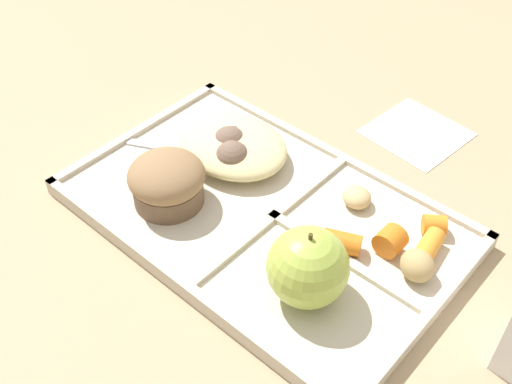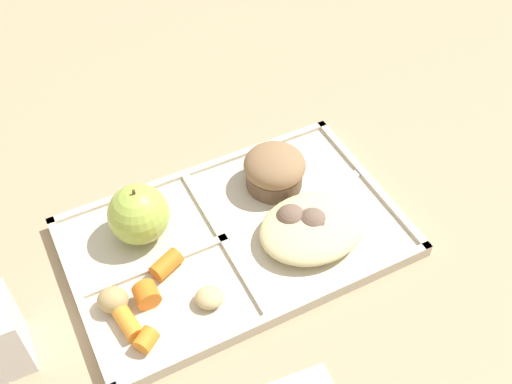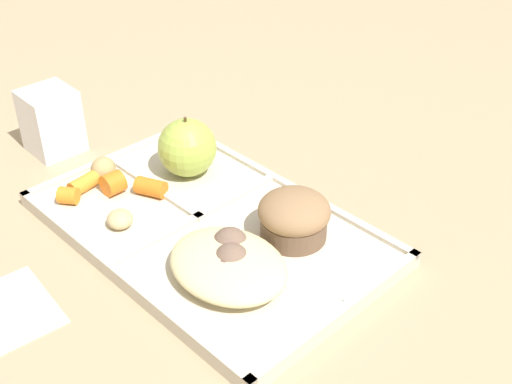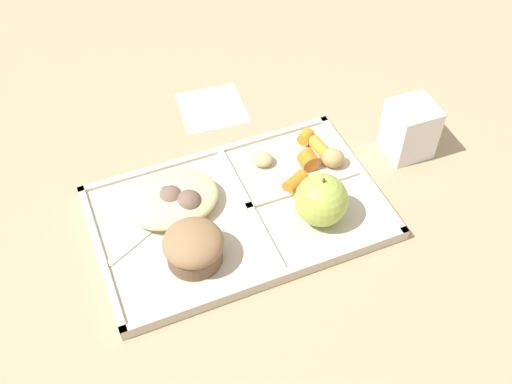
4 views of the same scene
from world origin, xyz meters
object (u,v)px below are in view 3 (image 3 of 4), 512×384
Objects in this scene: lunch_tray at (208,229)px; milk_carton at (51,121)px; green_apple at (187,148)px; bran_muffin at (294,216)px; plastic_fork at (265,281)px.

milk_carton reaches higher than lunch_tray.
green_apple is 0.90× the size of milk_carton.
green_apple is at bearing -180.00° from bran_muffin.
green_apple is 0.20m from milk_carton.
lunch_tray is 0.10m from bran_muffin.
green_apple is 0.55× the size of plastic_fork.
milk_carton is (-0.28, -0.03, 0.04)m from lunch_tray.
green_apple is 0.18m from bran_muffin.
milk_carton reaches higher than bran_muffin.
lunch_tray is 5.09× the size of green_apple.
bran_muffin is at bearing 112.58° from plastic_fork.
lunch_tray is at bearing 6.69° from milk_carton.
plastic_fork is (0.03, -0.07, -0.03)m from bran_muffin.
green_apple is at bearing 151.55° from lunch_tray.
milk_carton is (-0.36, -0.08, 0.00)m from bran_muffin.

